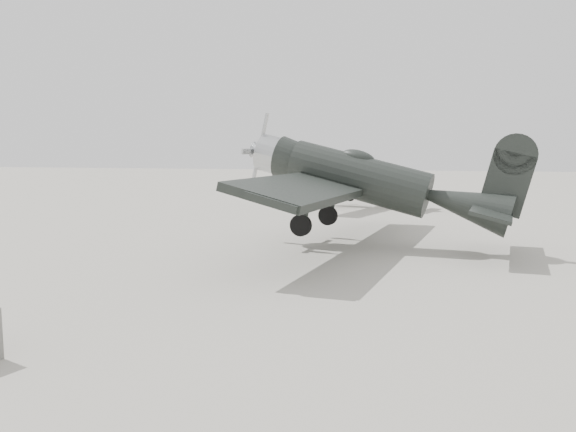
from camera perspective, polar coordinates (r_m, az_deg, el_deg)
name	(u,v)px	position (r m, az deg, el deg)	size (l,w,h in m)	color
ground	(249,291)	(14.22, -3.96, -7.62)	(160.00, 160.00, 0.00)	gray
lowwing_monoplane	(372,182)	(20.34, 8.49, 3.43)	(9.98, 13.90, 4.46)	black
highwing_monoplane	(364,176)	(34.38, 7.70, 4.00)	(7.54, 10.44, 2.98)	gray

